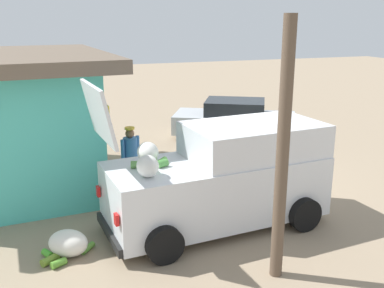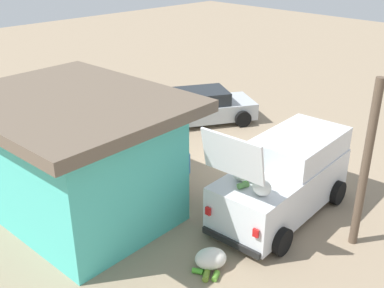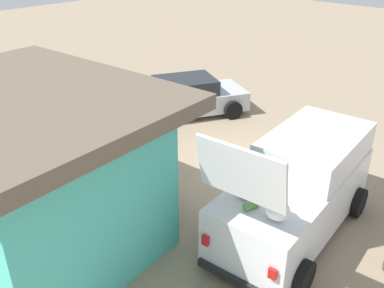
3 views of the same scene
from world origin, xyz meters
name	(u,v)px [view 3 (image 3 of 3)]	position (x,y,z in m)	size (l,w,h in m)	color
ground_plane	(239,168)	(0.00, 0.00, 0.00)	(60.00, 60.00, 0.00)	gray
storefront_bar	(29,170)	(1.25, 5.28, 1.72)	(5.92, 4.84, 3.30)	#4CC6B7
delivery_van	(298,188)	(-2.45, 1.31, 1.02)	(2.39, 4.72, 3.04)	silver
parked_sedan	(185,97)	(3.76, -1.81, 0.62)	(3.57, 4.55, 1.32)	#B2B7BC
vendor_standing	(171,178)	(-0.04, 2.71, 0.91)	(0.47, 0.50, 1.60)	#4C4C51
customer_bending	(244,205)	(-1.79, 2.31, 0.80)	(0.73, 0.71, 1.29)	navy
paint_bucket	(111,156)	(2.91, 2.17, 0.18)	(0.27, 0.27, 0.35)	#BF3F33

